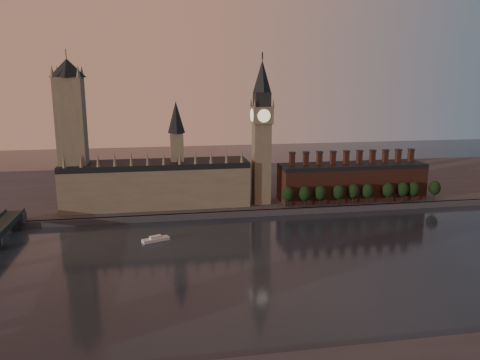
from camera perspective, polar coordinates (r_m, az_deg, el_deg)
name	(u,v)px	position (r m, az deg, el deg)	size (l,w,h in m)	color
ground	(289,266)	(242.03, 5.97, -10.39)	(900.00, 900.00, 0.00)	black
north_bank	(233,186)	(407.85, -0.88, -0.69)	(900.00, 182.00, 4.00)	#414146
palace_of_westminster	(157,182)	(337.04, -10.03, -0.19)	(130.00, 30.30, 74.00)	#7E735A
victoria_tower	(72,130)	(336.14, -19.83, 5.72)	(24.00, 24.00, 108.00)	#7E735A
big_ben	(262,131)	(334.66, 2.66, 6.01)	(15.00, 15.00, 107.00)	#7E735A
chimney_block	(352,181)	(362.54, 13.45, -0.09)	(110.00, 25.00, 37.00)	#582D21
embankment_tree_0	(288,194)	(332.26, 5.90, -1.69)	(8.60, 8.60, 14.88)	black
embankment_tree_1	(305,194)	(334.31, 7.92, -1.65)	(8.60, 8.60, 14.88)	black
embankment_tree_2	(320,193)	(338.17, 9.77, -1.56)	(8.60, 8.60, 14.88)	black
embankment_tree_3	(339,192)	(343.00, 11.94, -1.45)	(8.60, 8.60, 14.88)	black
embankment_tree_4	(353,191)	(348.32, 13.65, -1.33)	(8.60, 8.60, 14.88)	black
embankment_tree_5	(368,191)	(351.43, 15.31, -1.30)	(8.60, 8.60, 14.88)	black
embankment_tree_6	(388,190)	(358.86, 17.61, -1.16)	(8.60, 8.60, 14.88)	black
embankment_tree_7	(403,189)	(364.27, 19.23, -1.08)	(8.60, 8.60, 14.88)	black
embankment_tree_8	(413,189)	(367.94, 20.39, -1.04)	(8.60, 8.60, 14.88)	black
embankment_tree_9	(435,188)	(377.98, 22.63, -0.88)	(8.60, 8.60, 14.88)	black
river_boat	(156,239)	(279.75, -10.24, -7.10)	(16.51, 10.23, 3.19)	silver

